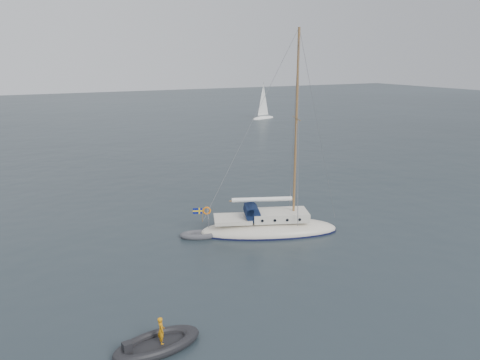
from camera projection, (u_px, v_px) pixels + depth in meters
name	position (u px, v px, depth m)	size (l,w,h in m)	color
ground	(265.00, 239.00, 33.15)	(300.00, 300.00, 0.00)	black
sailboat	(269.00, 218.00, 34.18)	(10.62, 3.18, 15.13)	beige
dinghy	(200.00, 235.00, 33.53)	(2.82, 1.27, 0.40)	#48474C
rib	(157.00, 344.00, 20.72)	(4.08, 1.86, 1.49)	black
distant_yacht_b	(263.00, 102.00, 96.77)	(5.97, 3.18, 7.91)	white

